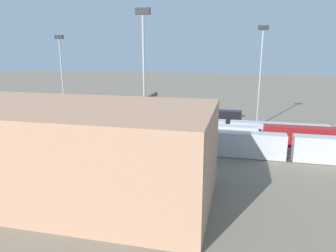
% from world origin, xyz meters
% --- Properties ---
extents(ground_plane, '(400.00, 400.00, 0.00)m').
position_xyz_m(ground_plane, '(0.00, 0.00, 0.00)').
color(ground_plane, '#756B5B').
extents(track_bed_0, '(140.00, 2.80, 0.12)m').
position_xyz_m(track_bed_0, '(0.00, -12.50, 0.06)').
color(track_bed_0, '#4C443D').
rests_on(track_bed_0, ground_plane).
extents(track_bed_1, '(140.00, 2.80, 0.12)m').
position_xyz_m(track_bed_1, '(0.00, -7.50, 0.06)').
color(track_bed_1, '#4C443D').
rests_on(track_bed_1, ground_plane).
extents(track_bed_2, '(140.00, 2.80, 0.12)m').
position_xyz_m(track_bed_2, '(0.00, -2.50, 0.06)').
color(track_bed_2, '#3D3833').
rests_on(track_bed_2, ground_plane).
extents(track_bed_3, '(140.00, 2.80, 0.12)m').
position_xyz_m(track_bed_3, '(0.00, 2.50, 0.06)').
color(track_bed_3, '#4C443D').
rests_on(track_bed_3, ground_plane).
extents(track_bed_4, '(140.00, 2.80, 0.12)m').
position_xyz_m(track_bed_4, '(0.00, 7.50, 0.06)').
color(track_bed_4, '#4C443D').
rests_on(track_bed_4, ground_plane).
extents(track_bed_5, '(140.00, 2.80, 0.12)m').
position_xyz_m(track_bed_5, '(0.00, 12.50, 0.06)').
color(track_bed_5, '#3D3833').
rests_on(track_bed_5, ground_plane).
extents(train_on_track_0, '(66.40, 3.06, 4.40)m').
position_xyz_m(train_on_track_0, '(20.83, -12.50, 2.08)').
color(train_on_track_0, black).
rests_on(train_on_track_0, ground_plane).
extents(train_on_track_5, '(47.20, 3.00, 5.00)m').
position_xyz_m(train_on_track_5, '(-21.33, 12.50, 2.62)').
color(train_on_track_5, '#B7BABF').
rests_on(train_on_track_5, ground_plane).
extents(train_on_track_3, '(66.40, 3.00, 4.40)m').
position_xyz_m(train_on_track_3, '(-2.74, 2.50, 2.11)').
color(train_on_track_3, maroon).
rests_on(train_on_track_3, ground_plane).
extents(train_on_track_2, '(119.80, 3.00, 3.80)m').
position_xyz_m(train_on_track_2, '(3.32, -2.50, 2.02)').
color(train_on_track_2, '#B7BABF').
rests_on(train_on_track_2, ground_plane).
extents(train_on_track_1, '(10.00, 3.00, 5.00)m').
position_xyz_m(train_on_track_1, '(19.03, -7.50, 2.16)').
color(train_on_track_1, gold).
rests_on(train_on_track_1, ground_plane).
extents(light_mast_0, '(2.80, 0.70, 25.47)m').
position_xyz_m(light_mast_0, '(44.77, -16.32, 16.38)').
color(light_mast_0, '#9EA0A5').
rests_on(light_mast_0, ground_plane).
extents(light_mast_1, '(2.80, 0.70, 28.71)m').
position_xyz_m(light_mast_1, '(6.96, 16.47, 18.15)').
color(light_mast_1, '#9EA0A5').
rests_on(light_mast_1, ground_plane).
extents(light_mast_2, '(2.80, 0.70, 27.30)m').
position_xyz_m(light_mast_2, '(-16.38, -14.56, 17.39)').
color(light_mast_2, '#9EA0A5').
rests_on(light_mast_2, ground_plane).
extents(signal_gantry, '(0.70, 30.00, 8.80)m').
position_xyz_m(signal_gantry, '(13.00, 0.00, 7.55)').
color(signal_gantry, '#4C4742').
rests_on(signal_gantry, ground_plane).
extents(maintenance_shed, '(48.75, 20.69, 13.64)m').
position_xyz_m(maintenance_shed, '(16.20, 35.40, 6.82)').
color(maintenance_shed, tan).
rests_on(maintenance_shed, ground_plane).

